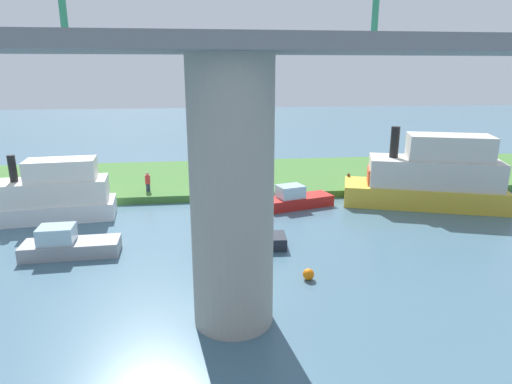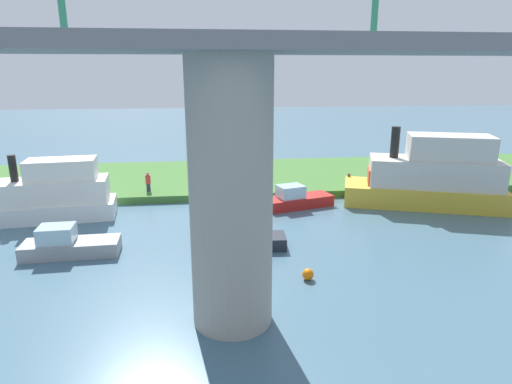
# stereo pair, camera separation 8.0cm
# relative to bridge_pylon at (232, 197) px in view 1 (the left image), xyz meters

# --- Properties ---
(ground_plane) EXTENTS (160.00, 160.00, 0.00)m
(ground_plane) POSITION_rel_bridge_pylon_xyz_m (-0.57, -14.92, -4.63)
(ground_plane) COLOR #476B7F
(grassy_bank) EXTENTS (80.00, 12.00, 0.50)m
(grassy_bank) POSITION_rel_bridge_pylon_xyz_m (-0.57, -20.92, -4.38)
(grassy_bank) COLOR #427533
(grassy_bank) RESTS_ON ground
(bridge_pylon) EXTENTS (2.82, 2.82, 9.25)m
(bridge_pylon) POSITION_rel_bridge_pylon_xyz_m (0.00, 0.00, 0.00)
(bridge_pylon) COLOR #9E998E
(bridge_pylon) RESTS_ON ground
(bridge_span) EXTENTS (75.03, 4.30, 3.25)m
(bridge_span) POSITION_rel_bridge_pylon_xyz_m (-0.00, -0.01, 5.12)
(bridge_span) COLOR slate
(bridge_span) RESTS_ON bridge_pylon
(person_on_bank) EXTENTS (0.49, 0.49, 1.39)m
(person_on_bank) POSITION_rel_bridge_pylon_xyz_m (4.87, -16.42, -3.43)
(person_on_bank) COLOR #2D334C
(person_on_bank) RESTS_ON grassy_bank
(mooring_post) EXTENTS (0.20, 0.20, 1.08)m
(mooring_post) POSITION_rel_bridge_pylon_xyz_m (-9.43, -15.54, -3.59)
(mooring_post) COLOR brown
(mooring_post) RESTS_ON grassy_bank
(pontoon_yellow) EXTENTS (10.74, 6.44, 5.21)m
(pontoon_yellow) POSITION_rel_bridge_pylon_xyz_m (-13.88, -12.44, -2.70)
(pontoon_yellow) COLOR gold
(pontoon_yellow) RESTS_ON ground
(houseboat_blue) EXTENTS (8.09, 3.45, 4.01)m
(houseboat_blue) POSITION_rel_bridge_pylon_xyz_m (10.13, -12.49, -3.14)
(houseboat_blue) COLOR white
(houseboat_blue) RESTS_ON ground
(riverboat_paddlewheel) EXTENTS (4.61, 1.82, 1.51)m
(riverboat_paddlewheel) POSITION_rel_bridge_pylon_xyz_m (7.61, -6.70, -4.09)
(riverboat_paddlewheel) COLOR #99999E
(riverboat_paddlewheel) RESTS_ON ground
(motorboat_white) EXTENTS (4.83, 2.86, 1.52)m
(motorboat_white) POSITION_rel_bridge_pylon_xyz_m (-5.09, -13.09, -4.08)
(motorboat_white) COLOR red
(motorboat_white) RESTS_ON ground
(motorboat_red) EXTENTS (4.19, 1.72, 1.37)m
(motorboat_red) POSITION_rel_bridge_pylon_xyz_m (-0.94, -6.62, -4.14)
(motorboat_red) COLOR #1E232D
(motorboat_red) RESTS_ON ground
(marker_buoy) EXTENTS (0.50, 0.50, 0.50)m
(marker_buoy) POSITION_rel_bridge_pylon_xyz_m (-3.42, -2.73, -4.38)
(marker_buoy) COLOR orange
(marker_buoy) RESTS_ON ground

